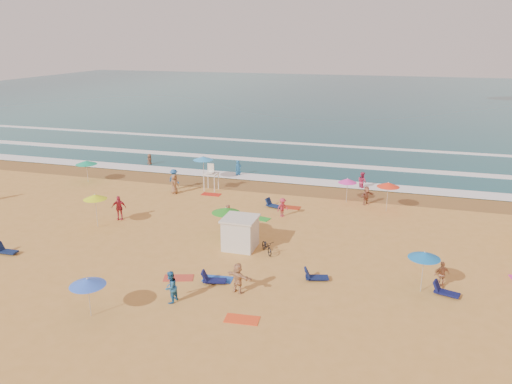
# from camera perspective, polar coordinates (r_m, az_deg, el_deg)

# --- Properties ---
(ground) EXTENTS (220.00, 220.00, 0.00)m
(ground) POSITION_cam_1_polar(r_m,az_deg,el_deg) (35.20, -4.11, -5.02)
(ground) COLOR gold
(ground) RESTS_ON ground
(ocean) EXTENTS (220.00, 140.00, 0.18)m
(ocean) POSITION_cam_1_polar(r_m,az_deg,el_deg) (115.78, 10.76, 10.46)
(ocean) COLOR #0C4756
(ocean) RESTS_ON ground
(wet_sand) EXTENTS (220.00, 220.00, 0.00)m
(wet_sand) POSITION_cam_1_polar(r_m,az_deg,el_deg) (46.43, 1.26, 0.63)
(wet_sand) COLOR olive
(wet_sand) RESTS_ON ground
(surf_foam) EXTENTS (200.00, 18.70, 0.05)m
(surf_foam) POSITION_cam_1_polar(r_m,az_deg,el_deg) (54.66, 3.70, 3.28)
(surf_foam) COLOR white
(surf_foam) RESTS_ON ground
(cabana) EXTENTS (2.00, 2.00, 2.00)m
(cabana) POSITION_cam_1_polar(r_m,az_deg,el_deg) (32.86, -1.81, -4.77)
(cabana) COLOR silver
(cabana) RESTS_ON ground
(cabana_roof) EXTENTS (2.20, 2.20, 0.12)m
(cabana_roof) POSITION_cam_1_polar(r_m,az_deg,el_deg) (32.48, -1.83, -3.04)
(cabana_roof) COLOR silver
(cabana_roof) RESTS_ON cabana
(bicycle) EXTENTS (1.46, 1.73, 0.89)m
(bicycle) POSITION_cam_1_polar(r_m,az_deg,el_deg) (32.31, 1.25, -6.24)
(bicycle) COLOR black
(bicycle) RESTS_ON ground
(lifeguard_stand) EXTENTS (1.20, 1.20, 2.10)m
(lifeguard_stand) POSITION_cam_1_polar(r_m,az_deg,el_deg) (45.23, -5.15, 1.48)
(lifeguard_stand) COLOR white
(lifeguard_stand) RESTS_ON ground
(beach_umbrellas) EXTENTS (61.61, 29.83, 0.81)m
(beach_umbrellas) POSITION_cam_1_polar(r_m,az_deg,el_deg) (33.22, -1.08, -2.46)
(beach_umbrellas) COLOR red
(beach_umbrellas) RESTS_ON ground
(loungers) EXTENTS (52.33, 16.42, 0.34)m
(loungers) POSITION_cam_1_polar(r_m,az_deg,el_deg) (30.85, 5.73, -8.09)
(loungers) COLOR #0F1E4B
(loungers) RESTS_ON ground
(towels) EXTENTS (42.01, 23.47, 0.03)m
(towels) POSITION_cam_1_polar(r_m,az_deg,el_deg) (33.57, -7.75, -6.26)
(towels) COLOR red
(towels) RESTS_ON ground
(beachgoers) EXTENTS (48.40, 29.39, 2.14)m
(beachgoers) POSITION_cam_1_polar(r_m,az_deg,el_deg) (39.00, -1.61, -1.46)
(beachgoers) COLOR brown
(beachgoers) RESTS_ON ground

